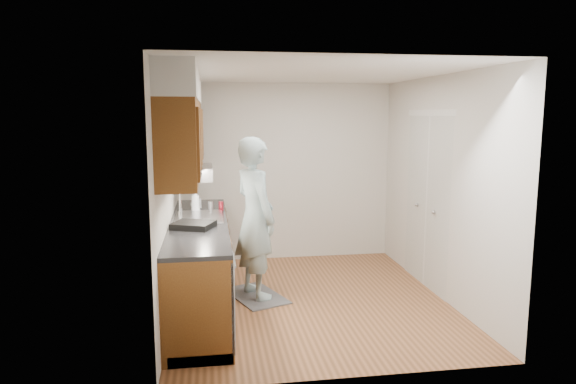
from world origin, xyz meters
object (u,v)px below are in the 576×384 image
at_px(person, 255,207).
at_px(steel_can, 211,206).
at_px(soap_bottle_b, 197,201).
at_px(dish_rack, 193,225).
at_px(soda_can, 221,206).
at_px(soap_bottle_c, 195,202).
at_px(soap_bottle_a, 195,200).

relative_size(person, steel_can, 18.77).
xyz_separation_m(person, soap_bottle_b, (-0.66, 0.58, -0.01)).
height_order(person, dish_rack, person).
bearing_deg(soda_can, soap_bottle_c, 151.74).
height_order(soap_bottle_a, soap_bottle_b, soap_bottle_a).
relative_size(soap_bottle_b, soap_bottle_c, 1.17).
bearing_deg(person, dish_rack, 105.06).
height_order(soap_bottle_a, soda_can, soap_bottle_a).
bearing_deg(person, soap_bottle_b, 25.32).
xyz_separation_m(person, soap_bottle_a, (-0.67, 0.37, 0.03)).
distance_m(steel_can, dish_rack, 0.93).
xyz_separation_m(person, steel_can, (-0.49, 0.39, -0.05)).
height_order(person, soap_bottle_c, person).
bearing_deg(steel_can, soap_bottle_c, 135.47).
relative_size(person, soap_bottle_c, 13.54).
bearing_deg(soap_bottle_c, soda_can, -28.26).
xyz_separation_m(soap_bottle_c, dish_rack, (0.01, -1.09, -0.05)).
relative_size(soap_bottle_b, dish_rack, 0.46).
xyz_separation_m(person, soda_can, (-0.37, 0.41, -0.05)).
distance_m(soap_bottle_a, soda_can, 0.31).
height_order(soap_bottle_a, soap_bottle_c, soap_bottle_a).
xyz_separation_m(soap_bottle_b, steel_can, (0.16, -0.19, -0.03)).
relative_size(soda_can, steel_can, 0.96).
bearing_deg(dish_rack, soap_bottle_c, 112.56).
bearing_deg(soda_can, soap_bottle_b, 148.45).
xyz_separation_m(soap_bottle_c, steel_can, (0.18, -0.18, -0.02)).
xyz_separation_m(soap_bottle_a, soda_can, (0.30, 0.04, -0.08)).
xyz_separation_m(steel_can, dish_rack, (-0.17, -0.91, -0.02)).
bearing_deg(steel_can, dish_rack, -100.81).
bearing_deg(soap_bottle_c, steel_can, -44.53).
bearing_deg(person, soda_can, 19.16).
bearing_deg(soda_can, person, -47.85).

